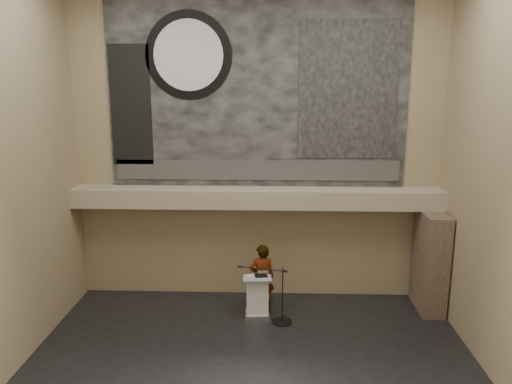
{
  "coord_description": "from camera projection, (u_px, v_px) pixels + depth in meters",
  "views": [
    {
      "loc": [
        0.45,
        -9.54,
        6.1
      ],
      "look_at": [
        0.0,
        3.2,
        3.2
      ],
      "focal_mm": 35.0,
      "sensor_mm": 36.0,
      "label": 1
    }
  ],
  "objects": [
    {
      "name": "sprinkler_right",
      "position": [
        327.0,
        209.0,
        13.46
      ],
      "size": [
        0.04,
        0.04,
        0.06
      ],
      "primitive_type": "cylinder",
      "color": "#B2893D",
      "rests_on": "soffit"
    },
    {
      "name": "stone_pier",
      "position": [
        430.0,
        261.0,
        13.27
      ],
      "size": [
        0.6,
        1.4,
        2.7
      ],
      "primitive_type": "cube",
      "color": "#44352A",
      "rests_on": "floor"
    },
    {
      "name": "banner_clock_face",
      "position": [
        188.0,
        55.0,
        13.05
      ],
      "size": [
        1.84,
        0.02,
        1.84
      ],
      "primitive_type": "cylinder",
      "rotation": [
        1.57,
        0.0,
        0.0
      ],
      "color": "silver",
      "rests_on": "banner"
    },
    {
      "name": "papers",
      "position": [
        252.0,
        276.0,
        12.92
      ],
      "size": [
        0.27,
        0.33,
        0.0
      ],
      "primitive_type": "cube",
      "rotation": [
        0.0,
        0.0,
        0.25
      ],
      "color": "white",
      "rests_on": "lectern"
    },
    {
      "name": "binder",
      "position": [
        261.0,
        276.0,
        12.9
      ],
      "size": [
        0.37,
        0.32,
        0.04
      ],
      "primitive_type": "cube",
      "rotation": [
        0.0,
        0.0,
        0.22
      ],
      "color": "black",
      "rests_on": "lectern"
    },
    {
      "name": "floor",
      "position": [
        251.0,
        371.0,
        10.66
      ],
      "size": [
        10.0,
        10.0,
        0.0
      ],
      "primitive_type": "plane",
      "color": "black",
      "rests_on": "ground"
    },
    {
      "name": "banner_building_print",
      "position": [
        348.0,
        90.0,
        13.12
      ],
      "size": [
        2.6,
        0.02,
        3.6
      ],
      "primitive_type": "cube",
      "color": "black",
      "rests_on": "banner"
    },
    {
      "name": "wall_back",
      "position": [
        257.0,
        148.0,
        13.62
      ],
      "size": [
        10.0,
        0.02,
        8.5
      ],
      "primitive_type": "cube",
      "color": "#8C7B59",
      "rests_on": "floor"
    },
    {
      "name": "soffit",
      "position": [
        257.0,
        198.0,
        13.52
      ],
      "size": [
        10.0,
        0.8,
        0.5
      ],
      "primitive_type": "cube",
      "color": "gray",
      "rests_on": "wall_back"
    },
    {
      "name": "banner_clock_rim",
      "position": [
        188.0,
        55.0,
        13.07
      ],
      "size": [
        2.3,
        0.02,
        2.3
      ],
      "primitive_type": "cylinder",
      "rotation": [
        1.57,
        0.0,
        0.0
      ],
      "color": "black",
      "rests_on": "banner"
    },
    {
      "name": "sprinkler_left",
      "position": [
        198.0,
        208.0,
        13.58
      ],
      "size": [
        0.04,
        0.04,
        0.06
      ],
      "primitive_type": "cylinder",
      "color": "#B2893D",
      "rests_on": "soffit"
    },
    {
      "name": "wall_right",
      "position": [
        511.0,
        178.0,
        9.55
      ],
      "size": [
        0.02,
        8.0,
        8.5
      ],
      "primitive_type": "cube",
      "color": "#8C7B59",
      "rests_on": "floor"
    },
    {
      "name": "mic_stand",
      "position": [
        281.0,
        314.0,
        12.76
      ],
      "size": [
        1.41,
        0.54,
        1.5
      ],
      "rotation": [
        0.0,
        0.0,
        -0.23
      ],
      "color": "black",
      "rests_on": "floor"
    },
    {
      "name": "banner",
      "position": [
        257.0,
        94.0,
        13.27
      ],
      "size": [
        8.0,
        0.05,
        5.0
      ],
      "primitive_type": "cube",
      "color": "black",
      "rests_on": "wall_back"
    },
    {
      "name": "lectern",
      "position": [
        257.0,
        296.0,
        13.04
      ],
      "size": [
        0.76,
        0.56,
        1.14
      ],
      "rotation": [
        0.0,
        0.0,
        0.06
      ],
      "color": "silver",
      "rests_on": "floor"
    },
    {
      "name": "speaker_person",
      "position": [
        262.0,
        278.0,
        13.26
      ],
      "size": [
        0.75,
        0.58,
        1.86
      ],
      "primitive_type": "imported",
      "rotation": [
        0.0,
        0.0,
        3.35
      ],
      "color": "silver",
      "rests_on": "floor"
    },
    {
      "name": "banner_text_strip",
      "position": [
        257.0,
        170.0,
        13.68
      ],
      "size": [
        7.76,
        0.02,
        0.55
      ],
      "primitive_type": "cube",
      "color": "#303030",
      "rests_on": "banner"
    },
    {
      "name": "banner_brick_print",
      "position": [
        131.0,
        105.0,
        13.41
      ],
      "size": [
        1.1,
        0.02,
        3.2
      ],
      "primitive_type": "cube",
      "color": "black",
      "rests_on": "banner"
    },
    {
      "name": "wall_front",
      "position": [
        234.0,
        241.0,
        5.82
      ],
      "size": [
        10.0,
        0.02,
        8.5
      ],
      "primitive_type": "cube",
      "color": "#8C7B59",
      "rests_on": "floor"
    }
  ]
}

